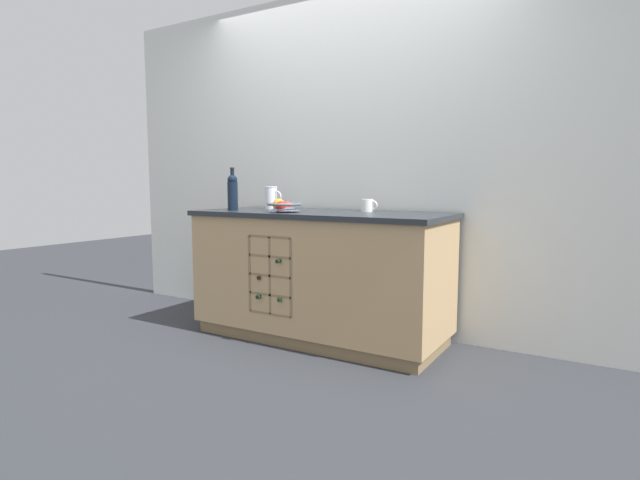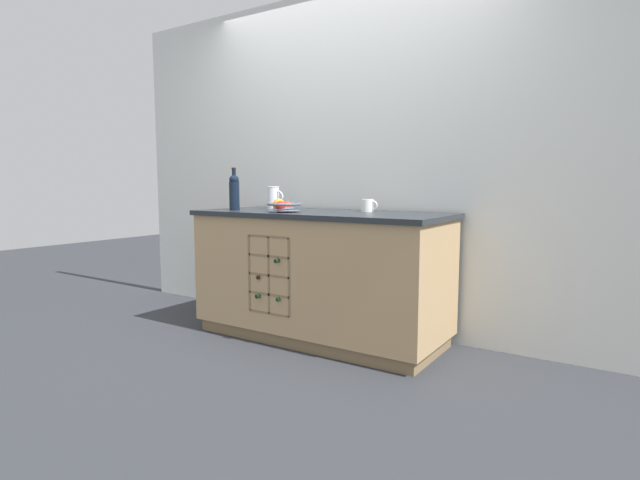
# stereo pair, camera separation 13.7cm
# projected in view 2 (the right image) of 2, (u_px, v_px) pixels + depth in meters

# --- Properties ---
(ground_plane) EXTENTS (14.00, 14.00, 0.00)m
(ground_plane) POSITION_uv_depth(u_px,v_px,m) (320.00, 338.00, 3.59)
(ground_plane) COLOR #2D3035
(back_wall) EXTENTS (4.40, 0.06, 2.55)m
(back_wall) POSITION_uv_depth(u_px,v_px,m) (350.00, 161.00, 3.79)
(back_wall) COLOR silver
(back_wall) RESTS_ON ground_plane
(kitchen_island) EXTENTS (1.81, 0.76, 0.91)m
(kitchen_island) POSITION_uv_depth(u_px,v_px,m) (320.00, 275.00, 3.53)
(kitchen_island) COLOR olive
(kitchen_island) RESTS_ON ground_plane
(fruit_bowl) EXTENTS (0.24, 0.24, 0.09)m
(fruit_bowl) POSITION_uv_depth(u_px,v_px,m) (283.00, 206.00, 3.44)
(fruit_bowl) COLOR #4C5666
(fruit_bowl) RESTS_ON kitchen_island
(white_pitcher) EXTENTS (0.15, 0.10, 0.17)m
(white_pitcher) POSITION_uv_depth(u_px,v_px,m) (273.00, 197.00, 3.84)
(white_pitcher) COLOR white
(white_pitcher) RESTS_ON kitchen_island
(ceramic_mug) EXTENTS (0.12, 0.09, 0.09)m
(ceramic_mug) POSITION_uv_depth(u_px,v_px,m) (368.00, 206.00, 3.46)
(ceramic_mug) COLOR white
(ceramic_mug) RESTS_ON kitchen_island
(standing_wine_bottle) EXTENTS (0.08, 0.08, 0.31)m
(standing_wine_bottle) POSITION_uv_depth(u_px,v_px,m) (234.00, 191.00, 3.67)
(standing_wine_bottle) COLOR black
(standing_wine_bottle) RESTS_ON kitchen_island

